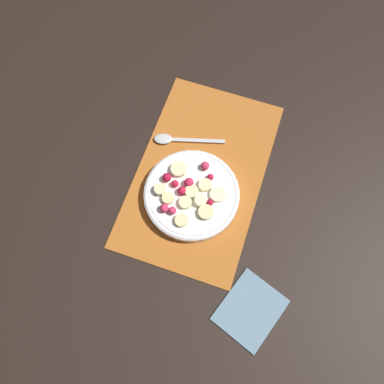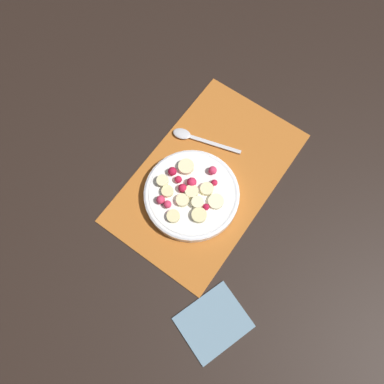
{
  "view_description": "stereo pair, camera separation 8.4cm",
  "coord_description": "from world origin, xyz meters",
  "views": [
    {
      "loc": [
        -0.34,
        -0.09,
        0.83
      ],
      "look_at": [
        -0.06,
        -0.0,
        0.04
      ],
      "focal_mm": 35.0,
      "sensor_mm": 36.0,
      "label": 1
    },
    {
      "loc": [
        -0.3,
        -0.17,
        0.83
      ],
      "look_at": [
        -0.06,
        -0.0,
        0.04
      ],
      "focal_mm": 35.0,
      "sensor_mm": 36.0,
      "label": 2
    }
  ],
  "objects": [
    {
      "name": "ground_plane",
      "position": [
        0.0,
        0.0,
        0.0
      ],
      "size": [
        3.0,
        3.0,
        0.0
      ],
      "primitive_type": "plane",
      "color": "black"
    },
    {
      "name": "placemat",
      "position": [
        0.0,
        0.0,
        0.0
      ],
      "size": [
        0.48,
        0.29,
        0.01
      ],
      "color": "#B26023",
      "rests_on": "ground_plane"
    },
    {
      "name": "fruit_bowl",
      "position": [
        -0.06,
        -0.0,
        0.02
      ],
      "size": [
        0.22,
        0.22,
        0.05
      ],
      "color": "white",
      "rests_on": "placemat"
    },
    {
      "name": "spoon",
      "position": [
        0.06,
        0.09,
        0.01
      ],
      "size": [
        0.07,
        0.17,
        0.01
      ],
      "rotation": [
        0.0,
        0.0,
        1.85
      ],
      "color": "silver",
      "rests_on": "placemat"
    },
    {
      "name": "napkin",
      "position": [
        -0.26,
        -0.2,
        0.0
      ],
      "size": [
        0.16,
        0.15,
        0.01
      ],
      "color": "slate",
      "rests_on": "ground_plane"
    }
  ]
}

